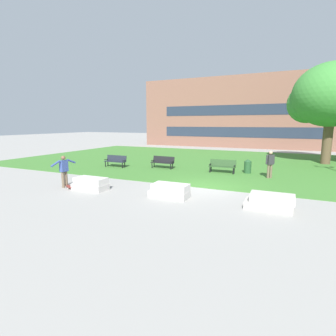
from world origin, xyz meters
TOP-DOWN VIEW (x-y plane):
  - ground_plane at (0.00, 0.00)m, footprint 140.00×140.00m
  - grass_lawn at (0.00, 10.00)m, footprint 40.00×20.00m
  - concrete_block_center at (-5.21, -2.75)m, footprint 1.80×0.90m
  - concrete_block_left at (-0.90, -2.32)m, footprint 1.80×0.90m
  - concrete_block_right at (3.43, -2.25)m, footprint 1.85×0.90m
  - person_skateboarder at (-6.82, -2.92)m, footprint 0.27×1.58m
  - skateboard at (-6.50, -2.96)m, footprint 0.98×0.69m
  - park_bench_near_left at (-8.27, 3.65)m, footprint 1.80×0.54m
  - park_bench_near_right at (-4.65, 4.65)m, footprint 1.82×0.61m
  - park_bench_far_left at (-0.10, 4.69)m, footprint 1.81×0.56m
  - tree_near_left at (6.78, 12.44)m, footprint 6.39×6.08m
  - trash_bin at (1.50, 5.30)m, footprint 0.49×0.49m
  - person_bystander_near_lawn at (2.99, 4.13)m, footprint 0.54×0.55m
  - building_facade_distant at (-2.70, 24.50)m, footprint 28.42×1.03m

SIDE VIEW (x-z plane):
  - ground_plane at x=0.00m, z-range 0.00..0.00m
  - grass_lawn at x=0.00m, z-range 0.00..0.02m
  - skateboard at x=-6.50m, z-range 0.02..0.15m
  - concrete_block_center at x=-5.21m, z-range -0.01..0.63m
  - concrete_block_left at x=-0.90m, z-range -0.01..0.63m
  - concrete_block_right at x=3.43m, z-range -0.01..0.63m
  - trash_bin at x=1.50m, z-range 0.02..0.98m
  - park_bench_near_left at x=-8.27m, z-range 0.09..0.99m
  - park_bench_near_right at x=-4.65m, z-range 0.09..0.99m
  - park_bench_far_left at x=-0.10m, z-range 0.09..0.99m
  - person_skateboarder at x=-6.82m, z-range 0.12..1.83m
  - person_bystander_near_lawn at x=2.99m, z-range 0.13..1.84m
  - building_facade_distant at x=-2.70m, z-range -0.01..9.83m
  - tree_near_left at x=6.78m, z-range 1.48..9.73m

